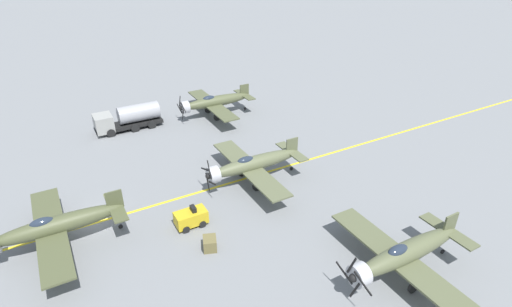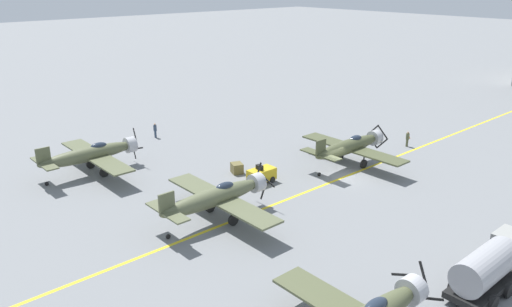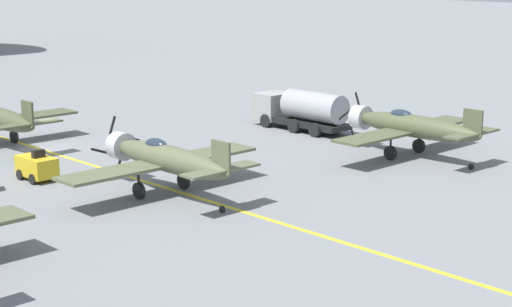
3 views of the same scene
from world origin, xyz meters
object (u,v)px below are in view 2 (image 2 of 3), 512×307
Objects in this scene: airplane_mid_center at (350,146)px; airplane_near_center at (217,197)px; ground_crew_walking at (407,138)px; airplane_near_left at (92,154)px; fuel_tanker at (495,264)px; ground_crew_inspecting at (155,130)px; supply_crate_by_tanker at (237,168)px; tow_tractor at (262,175)px; traffic_cone at (409,136)px.

airplane_near_center reaches higher than airplane_mid_center.
airplane_near_left is at bearing -117.37° from ground_crew_walking.
fuel_tanker is at bearing 10.62° from airplane_near_left.
airplane_near_center is 26.92m from ground_crew_walking.
ground_crew_inspecting reaches higher than ground_crew_walking.
supply_crate_by_tanker is (15.17, 0.11, -0.47)m from ground_crew_inspecting.
traffic_cone is at bearing 86.22° from tow_tractor.
supply_crate_by_tanker is at bearing -176.62° from tow_tractor.
airplane_mid_center is at bearing 82.10° from airplane_near_center.
airplane_mid_center is 17.42m from airplane_near_center.
tow_tractor is 2.17× the size of supply_crate_by_tanker.
airplane_near_left reaches higher than tow_tractor.
ground_crew_walking is 1.47× the size of supply_crate_by_tanker.
fuel_tanker reaches higher than supply_crate_by_tanker.
fuel_tanker is at bearing -23.73° from airplane_mid_center.
airplane_near_left is 16.49m from tow_tractor.
supply_crate_by_tanker is 22.85m from traffic_cone.
supply_crate_by_tanker is (-5.84, -9.99, -1.51)m from airplane_mid_center.
airplane_mid_center is 9.99× the size of supply_crate_by_tanker.
airplane_mid_center is 23.33m from ground_crew_inspecting.
airplane_near_left is at bearing -139.33° from tow_tractor.
traffic_cone is at bearing 132.03° from fuel_tanker.
supply_crate_by_tanker is (-3.36, -0.20, -0.29)m from tow_tractor.
airplane_near_center is at bearing -47.86° from supply_crate_by_tanker.
airplane_mid_center is at bearing -85.31° from traffic_cone.
tow_tractor is (-21.60, 0.21, -0.72)m from fuel_tanker.
tow_tractor is 3.38m from supply_crate_by_tanker.
fuel_tanker reaches higher than traffic_cone.
airplane_near_left reaches higher than traffic_cone.
supply_crate_by_tanker is (9.11, 10.52, -1.51)m from airplane_near_left.
airplane_near_left is at bearing -112.99° from traffic_cone.
ground_crew_inspecting is at bearing -137.79° from ground_crew_walking.
airplane_mid_center is 10.17m from tow_tractor.
airplane_near_center is 8.40m from tow_tractor.
airplane_near_left is 33.79m from ground_crew_walking.
traffic_cone is at bearing 119.15° from ground_crew_walking.
airplane_mid_center reaches higher than ground_crew_inspecting.
supply_crate_by_tanker reaches higher than traffic_cone.
airplane_near_center is at bearing -157.91° from fuel_tanker.
ground_crew_walking is (3.05, 19.28, 0.17)m from tow_tractor.
airplane_mid_center is at bearing 25.65° from ground_crew_inspecting.
fuel_tanker is at bearing 11.33° from airplane_near_center.
ground_crew_inspecting is (-21.88, 7.31, -1.04)m from airplane_near_center.
tow_tractor is (12.47, 10.72, -1.22)m from airplane_near_left.
airplane_mid_center is 21.58m from fuel_tanker.
traffic_cone is at bearing 98.55° from airplane_mid_center.
fuel_tanker is 4.55× the size of ground_crew_walking.
tow_tractor is 4.73× the size of traffic_cone.
fuel_tanker is (19.12, -9.99, -0.50)m from airplane_mid_center.
ground_crew_inspecting reaches higher than supply_crate_by_tanker.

